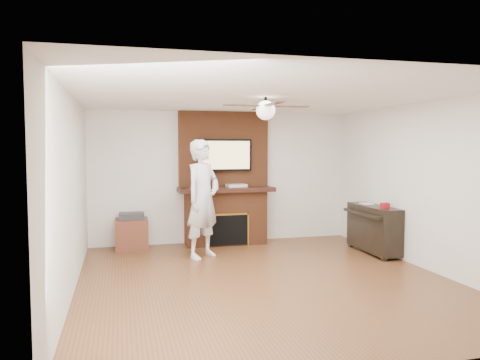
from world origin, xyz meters
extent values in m
cube|color=#573119|center=(0.00, 0.00, -0.09)|extent=(5.36, 5.86, 0.18)
cube|color=white|center=(0.00, 0.00, 2.59)|extent=(5.36, 5.86, 0.18)
cube|color=silver|center=(0.00, 2.84, 1.25)|extent=(5.36, 0.18, 2.50)
cube|color=silver|center=(0.00, -2.84, 1.25)|extent=(5.36, 0.18, 2.50)
cube|color=silver|center=(-2.59, 0.00, 1.25)|extent=(0.18, 5.86, 2.50)
cube|color=silver|center=(2.59, 0.00, 1.25)|extent=(0.18, 5.86, 2.50)
cube|color=brown|center=(0.00, 2.50, 0.50)|extent=(1.50, 0.50, 1.00)
cube|color=black|center=(0.00, 2.47, 1.04)|extent=(1.78, 0.64, 0.08)
cube|color=brown|center=(0.00, 2.65, 1.79)|extent=(1.70, 0.20, 1.42)
cube|color=black|center=(0.00, 2.25, 0.31)|extent=(0.70, 0.06, 0.55)
cube|color=#BF8C2D|center=(0.00, 2.24, 0.60)|extent=(0.78, 0.02, 0.03)
cube|color=#BF8C2D|center=(-0.38, 2.24, 0.31)|extent=(0.03, 0.02, 0.61)
cube|color=#BF8C2D|center=(0.38, 2.24, 0.31)|extent=(0.03, 0.02, 0.61)
cube|color=black|center=(0.00, 2.50, 1.68)|extent=(1.00, 0.07, 0.60)
cube|color=#E0C176|center=(0.00, 2.47, 1.68)|extent=(0.92, 0.01, 0.52)
cylinder|color=black|center=(0.00, 0.00, 2.43)|extent=(0.04, 0.04, 0.14)
sphere|color=white|center=(0.00, 0.00, 2.32)|extent=(0.26, 0.26, 0.26)
cube|color=black|center=(0.33, 0.00, 2.38)|extent=(0.55, 0.11, 0.01)
cube|color=black|center=(0.00, 0.33, 2.38)|extent=(0.11, 0.55, 0.01)
cube|color=black|center=(-0.33, 0.00, 2.38)|extent=(0.55, 0.11, 0.01)
cube|color=black|center=(0.00, -0.33, 2.38)|extent=(0.11, 0.55, 0.01)
imported|color=silver|center=(-0.60, 1.52, 0.98)|extent=(0.86, 0.82, 1.95)
cube|color=#552818|center=(-1.73, 2.48, 0.27)|extent=(0.57, 0.57, 0.54)
cube|color=#2A2A2C|center=(-1.73, 2.48, 0.60)|extent=(0.44, 0.35, 0.11)
cube|color=black|center=(2.31, 1.11, 0.44)|extent=(0.37, 1.26, 0.77)
cube|color=black|center=(2.17, 0.55, 0.34)|extent=(0.06, 0.10, 0.68)
cube|color=black|center=(2.17, 1.67, 0.34)|extent=(0.06, 0.10, 0.68)
cube|color=black|center=(2.09, 1.11, 0.70)|extent=(0.14, 1.16, 0.05)
cube|color=silver|center=(2.31, 1.35, 0.83)|extent=(0.17, 0.24, 0.01)
cube|color=maroon|center=(2.31, 0.77, 0.87)|extent=(0.12, 0.12, 0.09)
cube|color=silver|center=(0.20, 2.45, 1.11)|extent=(0.40, 0.27, 0.05)
cylinder|color=#C57017|center=(-0.16, 2.35, 0.05)|extent=(0.07, 0.07, 0.10)
cylinder|color=#417A31|center=(-0.04, 2.38, 0.05)|extent=(0.07, 0.07, 0.10)
cylinder|color=beige|center=(0.13, 2.37, 0.06)|extent=(0.09, 0.09, 0.13)
cylinder|color=teal|center=(0.11, 2.31, 0.03)|extent=(0.07, 0.07, 0.07)
cylinder|color=olive|center=(-0.06, 2.38, 0.05)|extent=(0.07, 0.07, 0.10)
camera|label=1|loc=(-1.91, -6.04, 1.82)|focal=35.00mm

